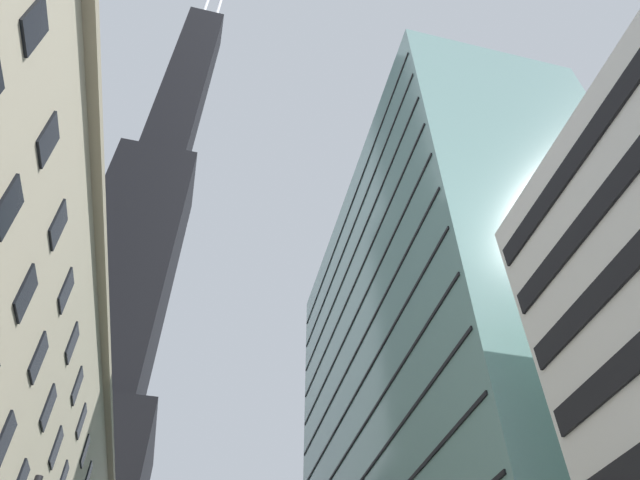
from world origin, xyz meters
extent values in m
cube|color=#9E937A|center=(-10.75, 31.51, 26.51)|extent=(0.70, 75.02, 0.60)
cube|color=black|center=(-10.95, 13.00, 12.40)|extent=(0.14, 1.40, 2.20)
cube|color=black|center=(-10.95, 3.00, 16.60)|extent=(0.14, 1.40, 2.20)
cube|color=black|center=(-10.95, 8.00, 16.60)|extent=(0.14, 1.40, 2.20)
cube|color=black|center=(-10.95, 13.00, 16.60)|extent=(0.14, 1.40, 2.20)
cube|color=black|center=(-10.95, 18.00, 16.60)|extent=(0.14, 1.40, 2.20)
cube|color=black|center=(-10.95, 23.00, 16.60)|extent=(0.14, 1.40, 2.20)
cube|color=black|center=(-10.95, 28.00, 16.60)|extent=(0.14, 1.40, 2.20)
cube|color=black|center=(-10.95, -2.00, 20.80)|extent=(0.14, 1.40, 2.20)
cube|color=black|center=(-10.95, 3.00, 20.80)|extent=(0.14, 1.40, 2.20)
cube|color=black|center=(-10.95, 8.00, 20.80)|extent=(0.14, 1.40, 2.20)
cube|color=black|center=(-10.95, 13.00, 20.80)|extent=(0.14, 1.40, 2.20)
cube|color=black|center=(-10.95, 18.00, 20.80)|extent=(0.14, 1.40, 2.20)
cube|color=black|center=(-10.95, 23.00, 20.80)|extent=(0.14, 1.40, 2.20)
cube|color=black|center=(-10.95, 28.00, 20.80)|extent=(0.14, 1.40, 2.20)
cube|color=black|center=(-10.95, 33.00, 20.80)|extent=(0.14, 1.40, 2.20)
cube|color=black|center=(-10.95, 38.00, 20.80)|extent=(0.14, 1.40, 2.20)
cube|color=black|center=(-20.50, 76.34, 74.33)|extent=(16.75, 16.75, 62.60)
cube|color=black|center=(-20.50, 76.34, 144.76)|extent=(10.77, 10.77, 78.25)
cylinder|color=silver|center=(-22.65, 76.34, 195.88)|extent=(1.20, 1.20, 24.00)
cylinder|color=silver|center=(-18.34, 76.34, 195.88)|extent=(1.20, 1.20, 24.00)
cube|color=black|center=(10.95, -1.14, 15.00)|extent=(0.16, 12.92, 1.10)
cube|color=black|center=(10.95, -1.14, 18.00)|extent=(0.16, 12.92, 1.10)
cube|color=black|center=(10.95, -1.14, 21.00)|extent=(0.16, 12.92, 1.10)
cube|color=gray|center=(20.18, 32.01, 28.07)|extent=(18.36, 45.07, 56.14)
cube|color=black|center=(10.96, 32.01, 24.00)|extent=(0.12, 44.07, 0.24)
cube|color=black|center=(10.96, 32.01, 28.00)|extent=(0.12, 44.07, 0.24)
cube|color=black|center=(10.96, 32.01, 32.00)|extent=(0.12, 44.07, 0.24)
cube|color=black|center=(10.96, 32.01, 36.00)|extent=(0.12, 44.07, 0.24)
cube|color=black|center=(10.96, 32.01, 40.00)|extent=(0.12, 44.07, 0.24)
cube|color=black|center=(10.96, 32.01, 44.00)|extent=(0.12, 44.07, 0.24)
cube|color=black|center=(10.96, 32.01, 48.00)|extent=(0.12, 44.07, 0.24)
cube|color=black|center=(10.96, 32.01, 52.00)|extent=(0.12, 44.07, 0.24)
camera|label=1|loc=(-3.22, -12.92, 1.30)|focal=31.85mm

